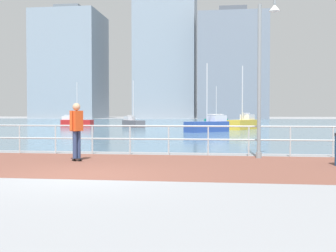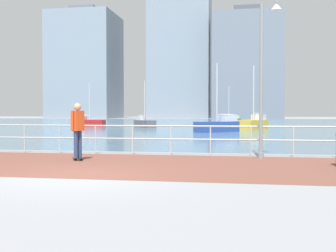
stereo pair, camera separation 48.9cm
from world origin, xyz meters
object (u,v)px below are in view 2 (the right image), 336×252
(sailboat_blue, at_px, (88,122))
(sailboat_white, at_px, (254,123))
(lamppost, at_px, (265,63))
(sailboat_red, at_px, (229,121))
(skateboarder, at_px, (78,126))
(sailboat_navy, at_px, (144,123))
(sailboat_yellow, at_px, (218,125))

(sailboat_blue, relative_size, sailboat_white, 0.84)
(lamppost, distance_m, sailboat_red, 40.23)
(skateboarder, relative_size, sailboat_red, 0.37)
(lamppost, xyz_separation_m, sailboat_navy, (-10.45, 28.12, -2.66))
(sailboat_blue, bearing_deg, sailboat_white, -17.58)
(lamppost, xyz_separation_m, skateboarder, (-5.82, -1.49, -2.04))
(skateboarder, height_order, sailboat_red, sailboat_red)
(lamppost, height_order, sailboat_white, sailboat_white)
(skateboarder, distance_m, sailboat_white, 26.38)
(sailboat_navy, bearing_deg, skateboarder, -81.11)
(sailboat_blue, xyz_separation_m, sailboat_red, (15.20, 10.39, 0.01))
(sailboat_blue, xyz_separation_m, sailboat_navy, (6.68, -1.60, 0.00))
(skateboarder, distance_m, sailboat_yellow, 20.64)
(sailboat_white, relative_size, sailboat_navy, 1.19)
(sailboat_yellow, distance_m, sailboat_navy, 12.28)
(skateboarder, xyz_separation_m, sailboat_yellow, (3.43, 20.34, -0.58))
(lamppost, bearing_deg, sailboat_white, 88.62)
(sailboat_red, relative_size, sailboat_navy, 1.02)
(skateboarder, bearing_deg, sailboat_yellow, 80.42)
(sailboat_white, bearing_deg, lamppost, -91.38)
(sailboat_blue, bearing_deg, skateboarder, -70.07)
(sailboat_white, xyz_separation_m, sailboat_navy, (-11.02, 4.01, -0.09))
(sailboat_red, distance_m, sailboat_white, 16.19)
(sailboat_blue, distance_m, sailboat_white, 18.57)
(sailboat_yellow, distance_m, sailboat_blue, 18.31)
(sailboat_yellow, bearing_deg, sailboat_white, 60.55)
(sailboat_blue, xyz_separation_m, sailboat_white, (17.71, -5.61, 0.09))
(sailboat_navy, bearing_deg, lamppost, -69.62)
(skateboarder, height_order, sailboat_yellow, sailboat_yellow)
(lamppost, xyz_separation_m, sailboat_white, (0.58, 24.10, -2.58))
(skateboarder, bearing_deg, sailboat_navy, 98.89)
(lamppost, height_order, sailboat_blue, lamppost)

